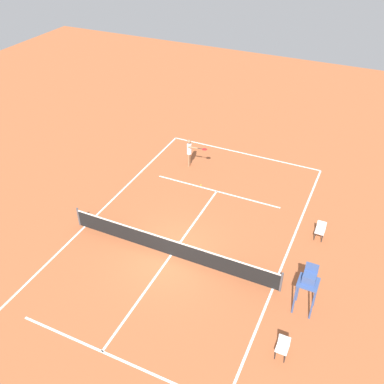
# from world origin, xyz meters

# --- Properties ---
(ground_plane) EXTENTS (60.00, 60.00, 0.00)m
(ground_plane) POSITION_xyz_m (0.00, 0.00, 0.00)
(ground_plane) COLOR #AD5933
(court_lines) EXTENTS (9.93, 20.68, 0.01)m
(court_lines) POSITION_xyz_m (0.00, 0.00, 0.00)
(court_lines) COLOR white
(court_lines) RESTS_ON ground
(tennis_net) EXTENTS (10.53, 0.10, 1.07)m
(tennis_net) POSITION_xyz_m (0.00, 0.00, 0.50)
(tennis_net) COLOR #4C4C51
(tennis_net) RESTS_ON ground
(player_serving) EXTENTS (1.34, 0.46, 1.81)m
(player_serving) POSITION_xyz_m (2.52, -7.48, 1.08)
(player_serving) COLOR #9E704C
(player_serving) RESTS_ON ground
(tennis_ball) EXTENTS (0.07, 0.07, 0.07)m
(tennis_ball) POSITION_xyz_m (1.04, -5.80, 0.03)
(tennis_ball) COLOR #CCE033
(tennis_ball) RESTS_ON ground
(umpire_chair) EXTENTS (0.80, 0.80, 2.41)m
(umpire_chair) POSITION_xyz_m (-6.32, 0.54, 1.61)
(umpire_chair) COLOR #38518C
(umpire_chair) RESTS_ON ground
(courtside_chair_near) EXTENTS (0.44, 0.46, 0.95)m
(courtside_chair_near) POSITION_xyz_m (-6.09, 2.99, 0.53)
(courtside_chair_near) COLOR #262626
(courtside_chair_near) RESTS_ON ground
(courtside_chair_mid) EXTENTS (0.44, 0.46, 0.95)m
(courtside_chair_mid) POSITION_xyz_m (-6.03, -4.11, 0.53)
(courtside_chair_mid) COLOR #262626
(courtside_chair_mid) RESTS_ON ground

